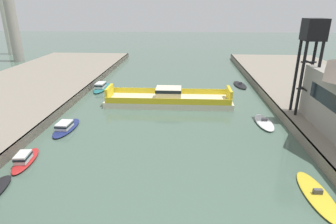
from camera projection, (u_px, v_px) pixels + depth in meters
chain_ferry at (169, 99)px, 53.83m from camera, size 23.86×6.96×3.30m
moored_boat_near_left at (101, 87)px, 63.47m from camera, size 2.76×8.41×1.67m
moored_boat_near_right at (240, 85)px, 66.59m from camera, size 3.16×7.35×0.93m
moored_boat_mid_right at (264, 122)px, 44.97m from camera, size 2.64×7.04×1.02m
moored_boat_far_left at (25, 159)px, 33.70m from camera, size 2.67×6.49×1.40m
moored_boat_far_right at (317, 195)px, 27.83m from camera, size 2.58×8.41×0.85m
moored_boat_upstream_b at (66, 127)px, 42.77m from camera, size 2.88×7.58×1.36m
crane_tower at (312, 42)px, 41.71m from camera, size 2.98×2.98×14.51m
smokestack_distant_a at (3, 3)px, 104.15m from camera, size 3.46×3.46×35.69m
smokestack_distant_b at (9, 5)px, 90.03m from camera, size 3.59×3.59×34.22m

